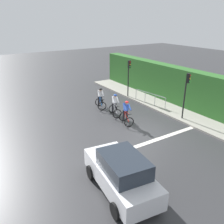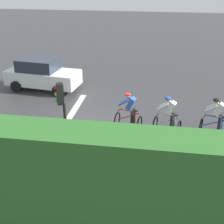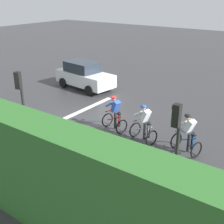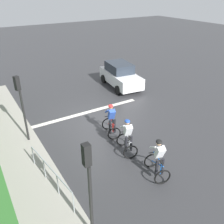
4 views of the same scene
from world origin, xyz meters
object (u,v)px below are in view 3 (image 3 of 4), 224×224
Objects in this scene: cyclist_mid at (115,114)px; traffic_light_far_junction at (176,143)px; cyclist_lead at (188,135)px; traffic_light_near_crossing at (21,101)px; car_white at (84,75)px; pedestrian_railing_kerbside at (96,165)px; cyclist_second at (144,124)px.

traffic_light_far_junction is (3.47, 4.49, 1.43)m from cyclist_mid.
cyclist_lead is 0.50× the size of traffic_light_near_crossing.
traffic_light_far_junction reaches higher than cyclist_mid.
cyclist_mid is 6.80m from car_white.
cyclist_lead is 0.52× the size of pedestrian_railing_kerbside.
cyclist_lead is 1.91m from cyclist_second.
car_white is (-4.17, -8.96, 0.08)m from cyclist_lead.
traffic_light_far_junction is at bearing 98.22° from pedestrian_railing_kerbside.
traffic_light_near_crossing is at bearing -23.50° from cyclist_mid.
traffic_light_far_junction is at bearing 15.30° from cyclist_lead.
traffic_light_far_junction reaches higher than car_white.
cyclist_lead is at bearing 65.04° from car_white.
cyclist_second is 3.68m from pedestrian_railing_kerbside.
car_white is 12.54m from traffic_light_far_junction.
traffic_light_near_crossing is 3.90m from pedestrian_railing_kerbside.
traffic_light_near_crossing is at bearing 25.46° from car_white.
traffic_light_far_junction is (3.30, 2.84, 1.43)m from cyclist_second.
cyclist_mid is 4.36m from traffic_light_near_crossing.
cyclist_mid is at bearing 156.50° from traffic_light_near_crossing.
cyclist_mid is at bearing -95.86° from cyclist_second.
car_white reaches higher than cyclist_second.
cyclist_mid is 0.50× the size of traffic_light_near_crossing.
traffic_light_far_junction is at bearing 40.74° from cyclist_second.
cyclist_lead is at bearing 93.62° from cyclist_second.
traffic_light_near_crossing is (7.90, 3.76, 1.35)m from car_white.
cyclist_mid is (-0.05, -3.55, 0.00)m from cyclist_lead.
cyclist_mid is 4.31m from pedestrian_railing_kerbside.
pedestrian_railing_kerbside is (3.66, 0.33, -0.02)m from cyclist_second.
cyclist_second and cyclist_mid have the same top height.
pedestrian_railing_kerbside is at bearing 5.11° from cyclist_second.
traffic_light_near_crossing is 1.00× the size of traffic_light_far_junction.
traffic_light_near_crossing is at bearing -54.31° from cyclist_lead.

